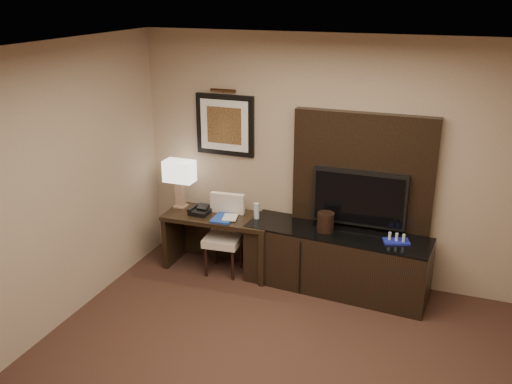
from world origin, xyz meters
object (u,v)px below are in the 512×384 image
at_px(desk_chair, 223,239).
at_px(ice_bucket, 326,222).
at_px(desk, 220,242).
at_px(credenza, 336,261).
at_px(tv, 359,198).
at_px(water_bottle, 257,211).
at_px(table_lamp, 180,183).
at_px(minibar_tray, 397,238).
at_px(desk_phone, 200,210).

bearing_deg(desk_chair, ice_bucket, -2.34).
distance_m(desk, credenza, 1.37).
height_order(tv, ice_bucket, tv).
bearing_deg(ice_bucket, water_bottle, 175.46).
xyz_separation_m(tv, water_bottle, (-1.12, -0.14, -0.25)).
relative_size(desk, table_lamp, 2.13).
height_order(tv, minibar_tray, tv).
height_order(table_lamp, desk_phone, table_lamp).
xyz_separation_m(water_bottle, minibar_tray, (1.56, -0.09, -0.04)).
xyz_separation_m(desk, desk_phone, (-0.23, -0.04, 0.39)).
bearing_deg(table_lamp, tv, 2.92).
xyz_separation_m(credenza, desk_chair, (-1.30, -0.07, 0.08)).
distance_m(desk, water_bottle, 0.61).
bearing_deg(tv, minibar_tray, -27.32).
distance_m(desk_chair, ice_bucket, 1.23).
distance_m(desk_chair, minibar_tray, 1.94).
distance_m(credenza, minibar_tray, 0.73).
distance_m(credenza, table_lamp, 2.01).
bearing_deg(desk_phone, desk_chair, -1.99).
distance_m(desk, ice_bucket, 1.32).
bearing_deg(minibar_tray, tv, 152.68).
bearing_deg(tv, desk, -173.01).
bearing_deg(minibar_tray, table_lamp, 177.22).
xyz_separation_m(credenza, tv, (0.18, 0.19, 0.68)).
distance_m(tv, water_bottle, 1.15).
distance_m(desk_phone, ice_bucket, 1.47).
distance_m(desk, desk_chair, 0.13).
xyz_separation_m(tv, table_lamp, (-2.08, -0.11, -0.05)).
relative_size(table_lamp, water_bottle, 3.22).
bearing_deg(tv, water_bottle, -173.04).
xyz_separation_m(desk_chair, minibar_tray, (1.92, 0.03, 0.31)).
bearing_deg(credenza, table_lamp, -178.37).
height_order(desk, desk_chair, desk_chair).
bearing_deg(water_bottle, desk, -172.93).
bearing_deg(water_bottle, minibar_tray, -3.42).
xyz_separation_m(table_lamp, minibar_tray, (2.53, -0.12, -0.24)).
distance_m(ice_bucket, minibar_tray, 0.75).
bearing_deg(desk_phone, desk, 13.24).
bearing_deg(desk, tv, 5.04).
bearing_deg(desk, ice_bucket, -2.42).
height_order(tv, desk_chair, tv).
relative_size(credenza, water_bottle, 10.75).
bearing_deg(minibar_tray, water_bottle, 176.58).
height_order(desk_chair, ice_bucket, ice_bucket).
xyz_separation_m(table_lamp, desk_phone, (0.31, -0.13, -0.24)).
distance_m(tv, minibar_tray, 0.58).
distance_m(credenza, desk_chair, 1.30).
height_order(water_bottle, minibar_tray, water_bottle).
height_order(credenza, table_lamp, table_lamp).
relative_size(desk_chair, desk_phone, 3.87).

